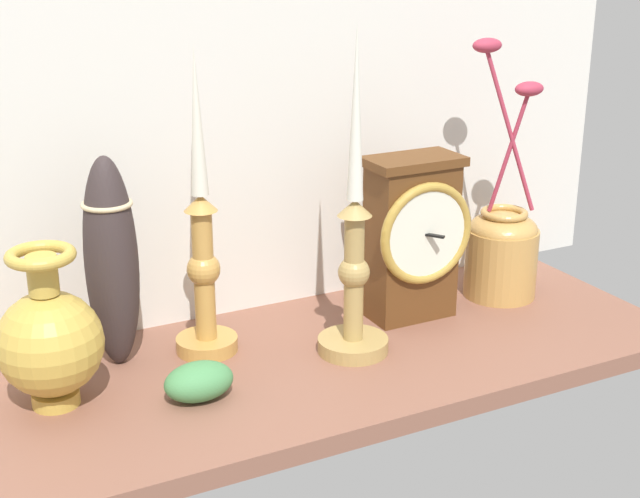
{
  "coord_description": "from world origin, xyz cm",
  "views": [
    {
      "loc": [
        -43.74,
        -91.61,
        50.45
      ],
      "look_at": [
        3.16,
        0.0,
        14.0
      ],
      "focal_mm": 50.96,
      "sensor_mm": 36.0,
      "label": 1
    }
  ],
  "objects_px": {
    "candlestick_tall_center": "(203,258)",
    "tall_ceramic_vase": "(112,262)",
    "candlestick_tall_left": "(354,264)",
    "brass_vase_bulbous": "(50,340)",
    "mantel_clock": "(413,237)",
    "brass_vase_jar": "(502,245)"
  },
  "relations": [
    {
      "from": "candlestick_tall_center",
      "to": "tall_ceramic_vase",
      "type": "distance_m",
      "value": 0.11
    },
    {
      "from": "candlestick_tall_left",
      "to": "brass_vase_bulbous",
      "type": "distance_m",
      "value": 0.37
    },
    {
      "from": "tall_ceramic_vase",
      "to": "mantel_clock",
      "type": "bearing_deg",
      "value": -6.21
    },
    {
      "from": "mantel_clock",
      "to": "tall_ceramic_vase",
      "type": "distance_m",
      "value": 0.4
    },
    {
      "from": "mantel_clock",
      "to": "candlestick_tall_left",
      "type": "height_order",
      "value": "candlestick_tall_left"
    },
    {
      "from": "tall_ceramic_vase",
      "to": "brass_vase_bulbous",
      "type": "bearing_deg",
      "value": -142.59
    },
    {
      "from": "candlestick_tall_center",
      "to": "tall_ceramic_vase",
      "type": "bearing_deg",
      "value": 171.23
    },
    {
      "from": "brass_vase_jar",
      "to": "tall_ceramic_vase",
      "type": "xyz_separation_m",
      "value": [
        -0.55,
        0.04,
        0.06
      ]
    },
    {
      "from": "mantel_clock",
      "to": "candlestick_tall_left",
      "type": "distance_m",
      "value": 0.14
    },
    {
      "from": "candlestick_tall_center",
      "to": "brass_vase_bulbous",
      "type": "relative_size",
      "value": 2.07
    },
    {
      "from": "mantel_clock",
      "to": "tall_ceramic_vase",
      "type": "relative_size",
      "value": 0.86
    },
    {
      "from": "mantel_clock",
      "to": "brass_vase_bulbous",
      "type": "xyz_separation_m",
      "value": [
        -0.49,
        -0.03,
        -0.04
      ]
    },
    {
      "from": "mantel_clock",
      "to": "candlestick_tall_center",
      "type": "bearing_deg",
      "value": 174.76
    },
    {
      "from": "candlestick_tall_center",
      "to": "brass_vase_jar",
      "type": "distance_m",
      "value": 0.45
    },
    {
      "from": "brass_vase_bulbous",
      "to": "brass_vase_jar",
      "type": "distance_m",
      "value": 0.64
    },
    {
      "from": "brass_vase_jar",
      "to": "candlestick_tall_left",
      "type": "bearing_deg",
      "value": -166.5
    },
    {
      "from": "candlestick_tall_left",
      "to": "brass_vase_bulbous",
      "type": "xyz_separation_m",
      "value": [
        -0.36,
        0.03,
        -0.04
      ]
    },
    {
      "from": "mantel_clock",
      "to": "brass_vase_jar",
      "type": "height_order",
      "value": "brass_vase_jar"
    },
    {
      "from": "tall_ceramic_vase",
      "to": "candlestick_tall_center",
      "type": "bearing_deg",
      "value": -8.77
    },
    {
      "from": "brass_vase_jar",
      "to": "tall_ceramic_vase",
      "type": "bearing_deg",
      "value": 176.29
    },
    {
      "from": "candlestick_tall_center",
      "to": "candlestick_tall_left",
      "type": "bearing_deg",
      "value": -27.95
    },
    {
      "from": "mantel_clock",
      "to": "brass_vase_jar",
      "type": "bearing_deg",
      "value": 2.65
    }
  ]
}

